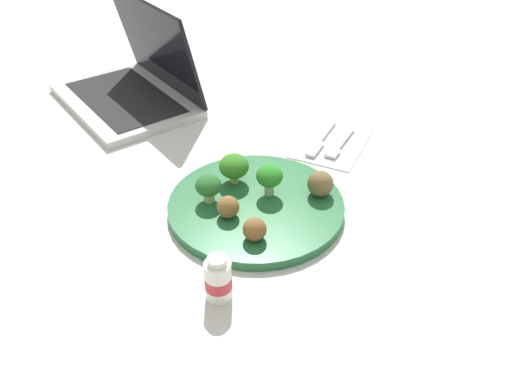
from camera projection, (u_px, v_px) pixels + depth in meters
ground_plane at (256, 210)px, 0.85m from camera, size 4.00×4.00×0.00m
plate at (256, 206)px, 0.84m from camera, size 0.28×0.28×0.02m
broccoli_floret_front_left at (208, 186)px, 0.83m from camera, size 0.04×0.04×0.05m
broccoli_floret_mid_right at (269, 177)px, 0.84m from camera, size 0.04×0.04×0.05m
broccoli_floret_center at (234, 166)px, 0.87m from camera, size 0.05×0.05×0.05m
meatball_mid_right at (228, 207)px, 0.80m from camera, size 0.03×0.03×0.03m
meatball_front_right at (320, 184)px, 0.84m from camera, size 0.04×0.04×0.04m
meatball_far_rim at (255, 229)px, 0.76m from camera, size 0.03×0.03×0.03m
napkin at (332, 142)px, 1.02m from camera, size 0.18×0.13×0.01m
fork at (340, 144)px, 1.00m from camera, size 0.12×0.02×0.01m
knife at (322, 140)px, 1.01m from camera, size 0.15×0.02×0.01m
yogurt_bottle at (218, 279)px, 0.68m from camera, size 0.04×0.04×0.07m
laptop at (134, 84)px, 1.14m from camera, size 0.33×0.38×0.21m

